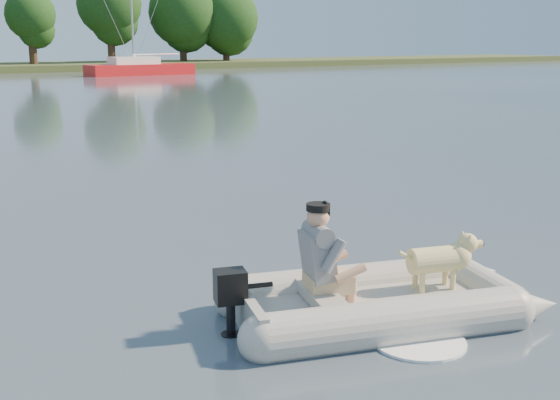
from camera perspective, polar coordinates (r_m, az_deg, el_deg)
water at (r=7.08m, az=5.75°, el=-9.77°), size 160.00×160.00×0.00m
dinghy at (r=7.04m, az=8.35°, el=-5.23°), size 5.25×4.48×1.29m
man at (r=6.79m, az=3.23°, el=-4.24°), size 0.81×0.74×1.00m
dog at (r=7.36m, az=12.46°, el=-5.12°), size 0.92×0.53×0.58m
outboard_motor at (r=6.65m, az=-4.03°, el=-8.56°), size 0.44×0.36×0.73m
sailboat at (r=57.37m, az=-11.36°, el=10.44°), size 8.60×3.10×11.62m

